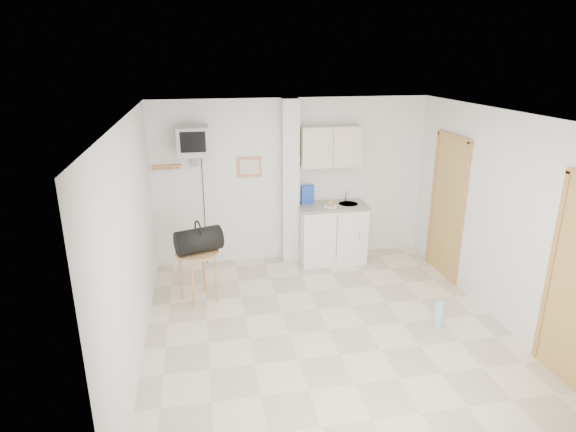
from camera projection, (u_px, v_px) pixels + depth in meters
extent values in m
plane|color=beige|center=(328.00, 330.00, 5.68)|extent=(4.50, 4.50, 0.00)
cube|color=white|center=(292.00, 181.00, 7.38)|extent=(4.20, 0.04, 2.50)
cube|color=white|center=(422.00, 347.00, 3.19)|extent=(4.20, 0.04, 2.50)
cube|color=white|center=(133.00, 244.00, 4.92)|extent=(0.04, 4.50, 2.50)
cube|color=white|center=(504.00, 220.00, 5.65)|extent=(0.04, 4.50, 2.50)
cube|color=white|center=(335.00, 116.00, 4.88)|extent=(4.20, 4.50, 0.04)
cube|color=white|center=(290.00, 183.00, 7.27)|extent=(0.25, 0.22, 2.50)
cube|color=#C57656|center=(249.00, 167.00, 7.17)|extent=(0.36, 0.03, 0.30)
cube|color=silver|center=(250.00, 167.00, 7.15)|extent=(0.28, 0.01, 0.22)
cube|color=#BF8B47|center=(167.00, 167.00, 6.93)|extent=(0.40, 0.05, 0.06)
cube|color=white|center=(272.00, 201.00, 7.41)|extent=(0.15, 0.02, 0.08)
cylinder|color=#BF8B47|center=(156.00, 169.00, 6.85)|extent=(0.02, 0.08, 0.02)
cylinder|color=#BF8B47|center=(163.00, 169.00, 6.87)|extent=(0.02, 0.08, 0.02)
cylinder|color=#BF8B47|center=(170.00, 169.00, 6.89)|extent=(0.02, 0.08, 0.02)
cylinder|color=#BF8B47|center=(177.00, 168.00, 6.91)|extent=(0.02, 0.08, 0.02)
cube|color=olive|center=(447.00, 208.00, 6.89)|extent=(0.04, 0.75, 2.00)
cube|color=#9E6B38|center=(447.00, 208.00, 6.89)|extent=(0.06, 0.87, 2.06)
cube|color=white|center=(332.00, 234.00, 7.48)|extent=(1.00, 0.55, 0.88)
cube|color=gray|center=(333.00, 206.00, 7.34)|extent=(1.03, 0.58, 0.04)
cylinder|color=#B7B7BA|center=(348.00, 205.00, 7.38)|extent=(0.30, 0.30, 0.05)
cylinder|color=#B7B7BA|center=(346.00, 196.00, 7.48)|extent=(0.02, 0.02, 0.16)
cylinder|color=#B7B7BA|center=(347.00, 193.00, 7.40)|extent=(0.02, 0.13, 0.02)
cube|color=beige|center=(330.00, 146.00, 7.15)|extent=(0.90, 0.32, 0.60)
cube|color=#1B42A8|center=(308.00, 195.00, 7.33)|extent=(0.19, 0.07, 0.29)
cylinder|color=white|center=(331.00, 206.00, 7.24)|extent=(0.22, 0.22, 0.01)
sphere|color=tan|center=(331.00, 203.00, 7.22)|extent=(0.11, 0.11, 0.11)
cube|color=slate|center=(194.00, 156.00, 6.82)|extent=(0.36, 0.32, 0.02)
cube|color=slate|center=(194.00, 159.00, 6.97)|extent=(0.10, 0.06, 0.20)
cube|color=#A4A3A6|center=(193.00, 141.00, 6.69)|extent=(0.44, 0.42, 0.40)
cube|color=black|center=(193.00, 142.00, 6.48)|extent=(0.34, 0.02, 0.28)
cylinder|color=black|center=(204.00, 210.00, 7.25)|extent=(0.01, 0.01, 1.73)
cylinder|color=#BF8B47|center=(197.00, 253.00, 6.18)|extent=(0.56, 0.56, 0.03)
cylinder|color=#BF8B47|center=(216.00, 278.00, 6.26)|extent=(0.04, 0.04, 0.66)
cylinder|color=#BF8B47|center=(204.00, 269.00, 6.52)|extent=(0.04, 0.04, 0.66)
cylinder|color=#BF8B47|center=(181.00, 276.00, 6.32)|extent=(0.04, 0.04, 0.66)
cylinder|color=#BF8B47|center=(193.00, 285.00, 6.07)|extent=(0.04, 0.04, 0.66)
cylinder|color=black|center=(199.00, 240.00, 6.12)|extent=(0.64, 0.48, 0.32)
torus|color=black|center=(198.00, 229.00, 6.08)|extent=(0.10, 0.23, 0.24)
cylinder|color=#A5CBE3|center=(439.00, 314.00, 5.74)|extent=(0.11, 0.11, 0.30)
cylinder|color=#A5CBE3|center=(441.00, 302.00, 5.69)|extent=(0.03, 0.03, 0.04)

